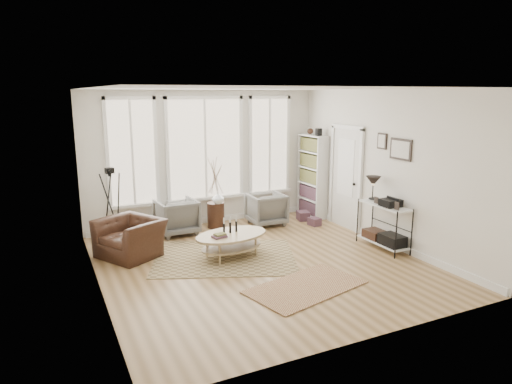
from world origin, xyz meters
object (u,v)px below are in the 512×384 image
bookcase (313,176)px  coffee_table (231,239)px  side_table (215,194)px  low_shelf (383,222)px  armchair_right (266,209)px  armchair_left (177,217)px  accent_chair (130,238)px

bookcase → coffee_table: bookcase is taller
coffee_table → side_table: bearing=77.7°
coffee_table → low_shelf: bearing=-16.0°
bookcase → coffee_table: (-2.77, -1.74, -0.63)m
coffee_table → bookcase: bearing=32.1°
bookcase → low_shelf: bearing=-91.3°
low_shelf → coffee_table: low_shelf is taller
bookcase → armchair_right: size_ratio=2.68×
armchair_left → side_table: 0.95m
coffee_table → accent_chair: bearing=152.8°
low_shelf → armchair_right: size_ratio=1.70×
accent_chair → side_table: bearing=86.5°
armchair_left → accent_chair: (-1.11, -0.92, -0.03)m
low_shelf → coffee_table: (-2.72, 0.78, -0.18)m
armchair_left → side_table: size_ratio=0.52×
bookcase → armchair_left: bearing=180.0°
bookcase → accent_chair: (-4.36, -0.92, -0.62)m
low_shelf → armchair_left: 4.08m
accent_chair → coffee_table: bearing=32.7°
bookcase → side_table: size_ratio=1.34×
side_table → coffee_table: bearing=-102.3°
low_shelf → coffee_table: size_ratio=0.89×
armchair_left → side_table: (0.88, 0.07, 0.38)m
low_shelf → accent_chair: 4.60m
armchair_right → side_table: (-1.08, 0.25, 0.39)m
bookcase → low_shelf: 2.56m
armchair_right → side_table: size_ratio=0.50×
coffee_table → accent_chair: 1.78m
low_shelf → armchair_right: 2.65m
bookcase → armchair_left: bookcase is taller
low_shelf → coffee_table: 2.83m
low_shelf → accent_chair: (-4.31, 1.60, -0.18)m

